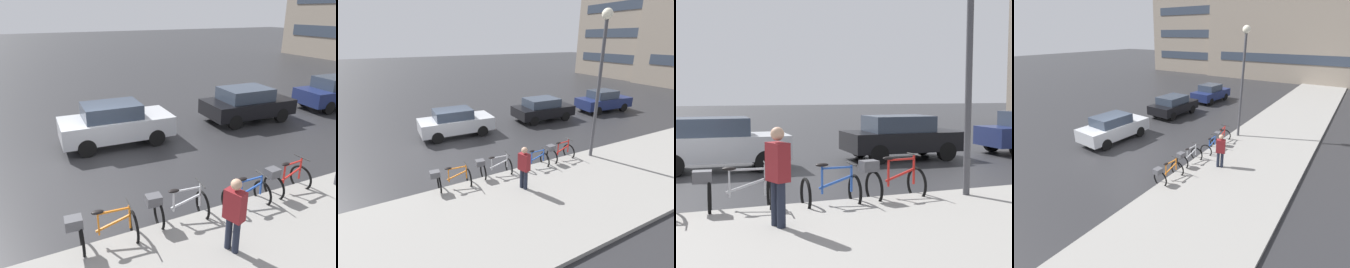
# 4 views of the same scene
# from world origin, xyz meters

# --- Properties ---
(ground_plane) EXTENTS (140.00, 140.00, 0.00)m
(ground_plane) POSITION_xyz_m (0.00, 0.00, 0.00)
(ground_plane) COLOR #28282B
(bicycle_second) EXTENTS (0.83, 1.46, 0.99)m
(bicycle_second) POSITION_xyz_m (3.62, 0.66, 0.49)
(bicycle_second) COLOR black
(bicycle_second) RESTS_ON ground
(bicycle_third) EXTENTS (0.69, 1.08, 0.94)m
(bicycle_third) POSITION_xyz_m (3.86, 2.52, 0.38)
(bicycle_third) COLOR black
(bicycle_third) RESTS_ON ground
(bicycle_farthest) EXTENTS (0.80, 1.38, 1.01)m
(bicycle_farthest) POSITION_xyz_m (3.75, 3.85, 0.50)
(bicycle_farthest) COLOR black
(bicycle_farthest) RESTS_ON ground
(car_silver) EXTENTS (1.95, 4.16, 1.56)m
(car_silver) POSITION_xyz_m (-1.79, 0.93, 0.80)
(car_silver) COLOR #B2B5BA
(car_silver) RESTS_ON ground
(car_black) EXTENTS (2.10, 4.04, 1.51)m
(car_black) POSITION_xyz_m (-1.95, 7.09, 0.78)
(car_black) COLOR black
(car_black) RESTS_ON ground
(pedestrian) EXTENTS (0.46, 0.36, 1.76)m
(pedestrian) POSITION_xyz_m (5.04, 1.22, 0.99)
(pedestrian) COLOR #1E2333
(pedestrian) RESTS_ON ground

